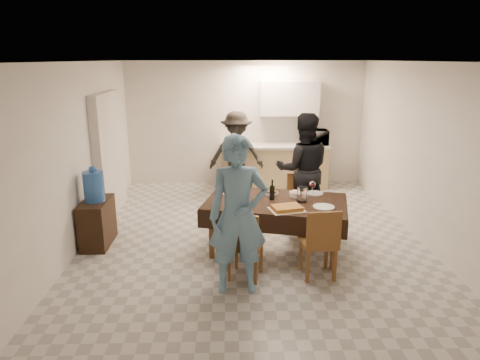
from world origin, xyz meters
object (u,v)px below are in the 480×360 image
object	(u,v)px
wine_bottle	(272,190)
water_pitcher	(302,194)
person_near	(238,216)
console	(97,223)
person_kitchen	(237,153)
dining_table	(276,203)
person_far	(303,170)
savoury_tart	(287,208)
water_jug	(94,186)
microwave	(314,137)

from	to	relation	value
wine_bottle	water_pitcher	distance (m)	0.41
person_near	console	bearing A→B (deg)	142.60
person_kitchen	person_near	bearing A→B (deg)	-90.94
dining_table	person_kitchen	distance (m)	2.75
dining_table	person_near	distance (m)	1.20
person_kitchen	person_far	bearing A→B (deg)	-57.79
person_kitchen	savoury_tart	bearing A→B (deg)	-79.18
dining_table	water_jug	world-z (taller)	water_jug
person_far	microwave	bearing A→B (deg)	-103.58
water_jug	person_far	bearing A→B (deg)	13.83
person_far	savoury_tart	bearing A→B (deg)	74.43
console	savoury_tart	bearing A→B (deg)	-13.94
dining_table	savoury_tart	world-z (taller)	savoury_tart
console	microwave	size ratio (longest dim) A/B	1.30
water_pitcher	water_jug	bearing A→B (deg)	173.50
water_jug	person_far	distance (m)	3.21
wine_bottle	person_near	distance (m)	1.21
wine_bottle	person_kitchen	xyz separation A→B (m)	(-0.44, 2.65, -0.06)
water_jug	microwave	distance (m)	4.68
dining_table	microwave	distance (m)	3.36
person_kitchen	water_pitcher	bearing A→B (deg)	-73.04
water_pitcher	person_near	size ratio (longest dim) A/B	0.11
water_pitcher	person_far	world-z (taller)	person_far
console	savoury_tart	xyz separation A→B (m)	(2.67, -0.66, 0.44)
wine_bottle	savoury_tart	size ratio (longest dim) A/B	0.66
water_jug	person_kitchen	size ratio (longest dim) A/B	0.26
water_pitcher	microwave	distance (m)	3.30
savoury_tart	microwave	world-z (taller)	microwave
console	water_jug	bearing A→B (deg)	-90.00
person_near	dining_table	bearing A→B (deg)	58.38
console	water_jug	xyz separation A→B (m)	(0.00, -0.00, 0.55)
microwave	person_far	bearing A→B (deg)	74.51
wine_bottle	microwave	world-z (taller)	microwave
dining_table	microwave	bearing A→B (deg)	83.81
dining_table	person_kitchen	xyz separation A→B (m)	(-0.49, 2.70, 0.12)
dining_table	console	distance (m)	2.61
wine_bottle	person_near	size ratio (longest dim) A/B	0.16
dining_table	person_kitchen	size ratio (longest dim) A/B	1.28
person_near	microwave	bearing A→B (deg)	64.20
person_near	water_pitcher	bearing A→B (deg)	44.04
water_jug	microwave	bearing A→B (deg)	37.76
microwave	person_kitchen	bearing A→B (deg)	15.52
console	wine_bottle	size ratio (longest dim) A/B	2.51
person_near	person_kitchen	bearing A→B (deg)	85.09
water_pitcher	person_near	bearing A→B (deg)	-131.99
dining_table	water_pitcher	world-z (taller)	water_pitcher
microwave	console	bearing A→B (deg)	37.76
savoury_tart	microwave	size ratio (longest dim) A/B	0.78
water_jug	water_pitcher	bearing A→B (deg)	-6.50
water_jug	microwave	world-z (taller)	microwave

